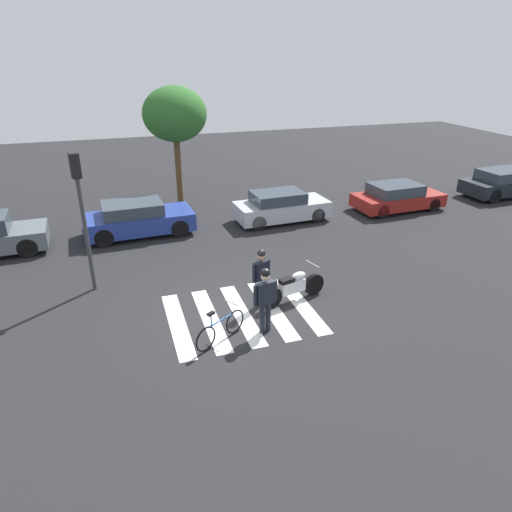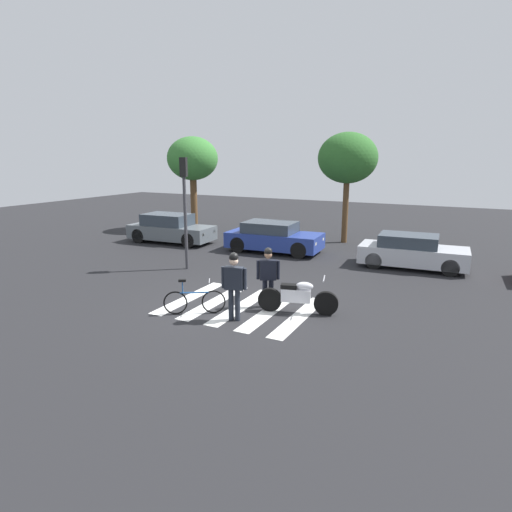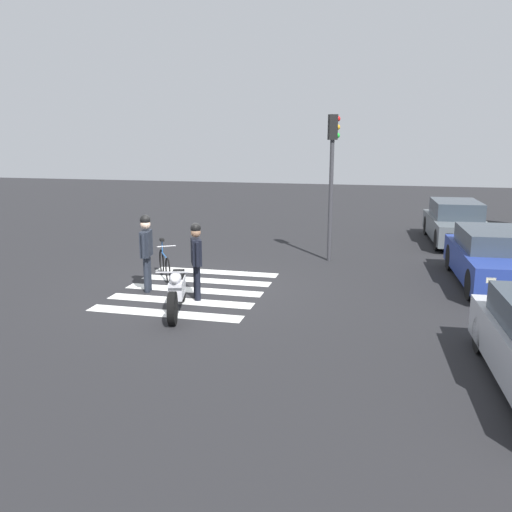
% 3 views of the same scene
% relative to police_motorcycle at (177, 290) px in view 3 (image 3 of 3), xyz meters
% --- Properties ---
extents(ground_plane, '(60.00, 60.00, 0.00)m').
position_rel_police_motorcycle_xyz_m(ground_plane, '(-1.63, -0.24, -0.47)').
color(ground_plane, '#232326').
extents(police_motorcycle, '(2.18, 0.84, 1.05)m').
position_rel_police_motorcycle_xyz_m(police_motorcycle, '(0.00, 0.00, 0.00)').
color(police_motorcycle, black).
rests_on(police_motorcycle, ground_plane).
extents(leaning_bicycle, '(1.47, 0.93, 0.99)m').
position_rel_police_motorcycle_xyz_m(leaning_bicycle, '(-2.51, -1.34, -0.10)').
color(leaning_bicycle, black).
rests_on(leaning_bicycle, ground_plane).
extents(officer_on_foot, '(0.68, 0.30, 1.84)m').
position_rel_police_motorcycle_xyz_m(officer_on_foot, '(-1.29, -1.25, 0.61)').
color(officer_on_foot, '#1E232D').
rests_on(officer_on_foot, ground_plane).
extents(officer_by_motorcycle, '(0.61, 0.38, 1.75)m').
position_rel_police_motorcycle_xyz_m(officer_by_motorcycle, '(-0.95, 0.10, 0.54)').
color(officer_by_motorcycle, black).
rests_on(officer_by_motorcycle, ground_plane).
extents(crosswalk_stripes, '(4.05, 3.36, 0.01)m').
position_rel_police_motorcycle_xyz_m(crosswalk_stripes, '(-1.63, -0.24, -0.46)').
color(crosswalk_stripes, silver).
rests_on(crosswalk_stripes, ground_plane).
extents(car_grey_coupe, '(4.37, 1.92, 1.43)m').
position_rel_police_motorcycle_xyz_m(car_grey_coupe, '(-9.36, 6.52, 0.22)').
color(car_grey_coupe, black).
rests_on(car_grey_coupe, ground_plane).
extents(car_blue_hatchback, '(4.30, 2.04, 1.36)m').
position_rel_police_motorcycle_xyz_m(car_blue_hatchback, '(-3.86, 6.85, 0.20)').
color(car_blue_hatchback, black).
rests_on(car_blue_hatchback, ground_plane).
extents(traffic_light_pole, '(0.30, 0.36, 4.20)m').
position_rel_police_motorcycle_xyz_m(traffic_light_pole, '(-5.56, 2.60, 2.36)').
color(traffic_light_pole, '#38383D').
rests_on(traffic_light_pole, ground_plane).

